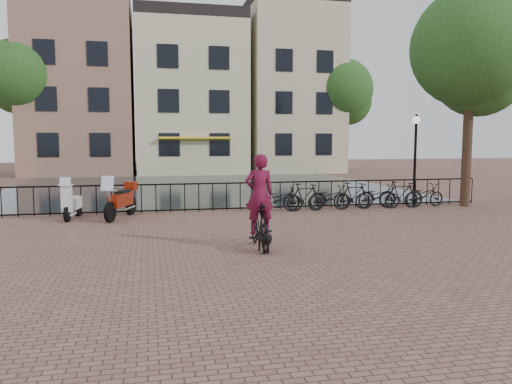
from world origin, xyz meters
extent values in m
plane|color=brown|center=(0.00, 0.00, 0.00)|extent=(100.00, 100.00, 0.00)
plane|color=black|center=(0.00, 17.30, 0.00)|extent=(20.00, 20.00, 0.00)
cube|color=black|center=(0.00, 8.00, 1.00)|extent=(20.00, 0.05, 0.05)
cube|color=black|center=(0.00, 8.00, 0.08)|extent=(20.00, 0.05, 0.05)
cube|color=#906354|center=(-7.50, 30.00, 6.00)|extent=(7.50, 9.00, 12.00)
cube|color=black|center=(-7.50, 30.00, 12.40)|extent=(7.50, 9.00, 0.80)
cube|color=beige|center=(0.50, 30.00, 5.50)|extent=(8.00, 9.00, 11.00)
cube|color=black|center=(0.50, 30.00, 11.40)|extent=(8.00, 9.00, 0.80)
cube|color=gold|center=(0.50, 25.30, 2.60)|extent=(5.00, 0.60, 0.15)
cube|color=tan|center=(8.50, 30.00, 6.25)|extent=(7.00, 9.00, 12.50)
cube|color=black|center=(8.50, 30.00, 12.90)|extent=(7.00, 9.00, 0.80)
cylinder|color=black|center=(-11.00, 27.00, 3.15)|extent=(0.36, 0.36, 6.30)
sphere|color=#174517|center=(-11.00, 27.00, 6.75)|extent=(5.04, 5.04, 5.04)
cylinder|color=black|center=(9.20, 7.30, 2.80)|extent=(0.36, 0.36, 5.60)
sphere|color=#174517|center=(9.20, 7.30, 6.00)|extent=(4.48, 4.48, 4.48)
cylinder|color=black|center=(12.00, 27.00, 2.97)|extent=(0.36, 0.36, 5.95)
sphere|color=#174517|center=(12.00, 27.00, 6.38)|extent=(4.76, 4.76, 4.76)
cylinder|color=black|center=(7.20, 7.60, 1.60)|extent=(0.10, 0.10, 3.20)
sphere|color=beige|center=(7.20, 7.60, 3.30)|extent=(0.30, 0.30, 0.30)
imported|color=black|center=(-0.21, 1.65, 0.57)|extent=(0.54, 1.91, 1.15)
imported|color=#5A0D26|center=(-0.21, 1.65, 1.49)|extent=(0.82, 0.54, 2.25)
imported|color=black|center=(1.80, 7.40, 0.45)|extent=(1.77, 0.77, 0.90)
imported|color=black|center=(2.75, 7.40, 0.50)|extent=(1.70, 0.63, 1.00)
imported|color=black|center=(3.70, 7.40, 0.45)|extent=(1.77, 0.76, 0.90)
imported|color=black|center=(4.65, 7.40, 0.50)|extent=(1.70, 0.63, 1.00)
imported|color=black|center=(5.60, 7.40, 0.45)|extent=(1.77, 0.77, 0.90)
imported|color=black|center=(6.55, 7.40, 0.50)|extent=(1.72, 0.75, 1.00)
imported|color=black|center=(7.50, 7.40, 0.45)|extent=(1.77, 0.77, 0.90)
camera|label=1|loc=(-2.76, -9.67, 2.58)|focal=35.00mm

